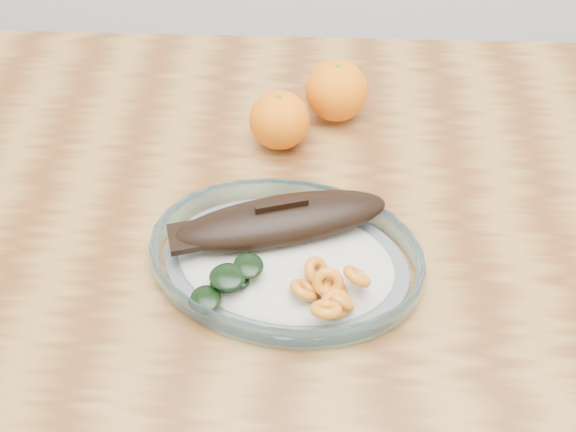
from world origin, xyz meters
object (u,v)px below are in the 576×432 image
(dining_table, at_px, (371,277))
(orange_right, at_px, (337,91))
(plated_meal, at_px, (286,255))
(orange_left, at_px, (280,120))

(dining_table, relative_size, orange_right, 14.16)
(dining_table, xyz_separation_m, plated_meal, (-0.11, -0.07, 0.12))
(dining_table, bearing_deg, plated_meal, -148.17)
(orange_left, height_order, orange_right, orange_right)
(plated_meal, bearing_deg, orange_left, 104.31)
(dining_table, bearing_deg, orange_right, 103.67)
(plated_meal, height_order, orange_left, same)
(dining_table, relative_size, plated_meal, 1.90)
(plated_meal, xyz_separation_m, orange_right, (0.06, 0.27, 0.02))
(plated_meal, xyz_separation_m, orange_left, (-0.02, 0.21, 0.02))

